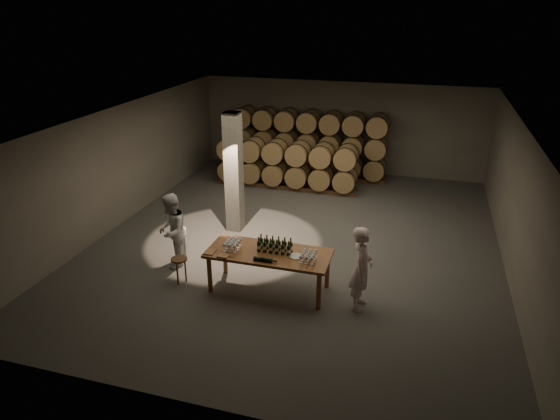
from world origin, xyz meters
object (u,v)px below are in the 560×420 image
(bottle_cluster, at_px, (275,247))
(stool, at_px, (179,263))
(notebook_near, at_px, (223,256))
(tasting_table, at_px, (269,257))
(plate, at_px, (296,256))
(person_man, at_px, (361,268))
(person_woman, at_px, (172,231))

(bottle_cluster, height_order, stool, bottle_cluster)
(bottle_cluster, bearing_deg, stool, -171.19)
(notebook_near, relative_size, stool, 0.38)
(tasting_table, relative_size, bottle_cluster, 3.55)
(plate, distance_m, stool, 2.61)
(stool, bearing_deg, bottle_cluster, 8.81)
(plate, relative_size, person_man, 0.16)
(tasting_table, bearing_deg, person_woman, 170.67)
(notebook_near, bearing_deg, bottle_cluster, 30.00)
(stool, distance_m, person_man, 3.94)
(bottle_cluster, bearing_deg, tasting_table, -152.50)
(bottle_cluster, bearing_deg, person_man, -5.37)
(tasting_table, xyz_separation_m, person_woman, (-2.46, 0.40, 0.09))
(tasting_table, bearing_deg, stool, -172.39)
(bottle_cluster, height_order, person_woman, person_woman)
(notebook_near, bearing_deg, person_man, 8.97)
(notebook_near, relative_size, person_man, 0.13)
(tasting_table, height_order, bottle_cluster, bottle_cluster)
(tasting_table, distance_m, plate, 0.61)
(tasting_table, relative_size, person_man, 1.47)
(notebook_near, distance_m, person_woman, 1.83)
(person_man, xyz_separation_m, person_woman, (-4.41, 0.52, 0.00))
(bottle_cluster, xyz_separation_m, plate, (0.49, -0.09, -0.11))
(tasting_table, xyz_separation_m, bottle_cluster, (0.11, 0.06, 0.22))
(stool, relative_size, person_woman, 0.33)
(bottle_cluster, bearing_deg, notebook_near, -152.22)
(plate, xyz_separation_m, person_man, (1.35, -0.08, -0.02))
(plate, height_order, stool, plate)
(person_woman, bearing_deg, tasting_table, 68.01)
(plate, bearing_deg, bottle_cluster, 169.67)
(tasting_table, height_order, stool, tasting_table)
(notebook_near, height_order, person_man, person_man)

